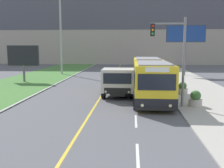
{
  "coord_description": "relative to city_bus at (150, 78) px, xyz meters",
  "views": [
    {
      "loc": [
        2.5,
        -1.56,
        4.07
      ],
      "look_at": [
        1.1,
        16.76,
        1.4
      ],
      "focal_mm": 42.0,
      "sensor_mm": 36.0,
      "label": 1
    }
  ],
  "objects": [
    {
      "name": "apartment_block_background",
      "position": [
        -3.96,
        40.58,
        9.4
      ],
      "size": [
        80.0,
        8.04,
        21.81
      ],
      "color": "#A89E8E",
      "rests_on": "ground_plane"
    },
    {
      "name": "city_bus",
      "position": [
        0.0,
        0.0,
        0.0
      ],
      "size": [
        2.68,
        12.4,
        2.97
      ],
      "color": "yellow",
      "rests_on": "ground_plane"
    },
    {
      "name": "dump_truck",
      "position": [
        -2.53,
        -0.16,
        -0.32
      ],
      "size": [
        2.56,
        6.51,
        2.31
      ],
      "color": "black",
      "rests_on": "ground_plane"
    },
    {
      "name": "utility_pole_far",
      "position": [
        -11.72,
        16.15,
        4.49
      ],
      "size": [
        1.8,
        0.28,
        11.89
      ],
      "color": "#9E9E99",
      "rests_on": "ground_plane"
    },
    {
      "name": "traffic_light_mast",
      "position": [
        1.25,
        -4.06,
        2.25
      ],
      "size": [
        2.28,
        0.32,
        5.9
      ],
      "color": "slate",
      "rests_on": "ground_plane"
    },
    {
      "name": "billboard_large",
      "position": [
        5.77,
        15.29,
        3.91
      ],
      "size": [
        5.27,
        0.24,
        6.88
      ],
      "color": "#59595B",
      "rests_on": "ground_plane"
    },
    {
      "name": "billboard_small",
      "position": [
        -13.77,
        7.5,
        1.37
      ],
      "size": [
        3.65,
        0.24,
        4.15
      ],
      "color": "#59595B",
      "rests_on": "ground_plane"
    },
    {
      "name": "planter_round_near",
      "position": [
        2.8,
        -3.91,
        -0.96
      ],
      "size": [
        0.87,
        0.87,
        1.06
      ],
      "color": "#B7B2A8",
      "rests_on": "sidewalk_right"
    },
    {
      "name": "planter_round_second",
      "position": [
        2.79,
        0.59,
        -0.98
      ],
      "size": [
        0.83,
        0.83,
        1.03
      ],
      "color": "#B7B2A8",
      "rests_on": "sidewalk_right"
    },
    {
      "name": "planter_round_third",
      "position": [
        2.61,
        5.09,
        -0.95
      ],
      "size": [
        0.9,
        0.9,
        1.08
      ],
      "color": "#B7B2A8",
      "rests_on": "sidewalk_right"
    }
  ]
}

